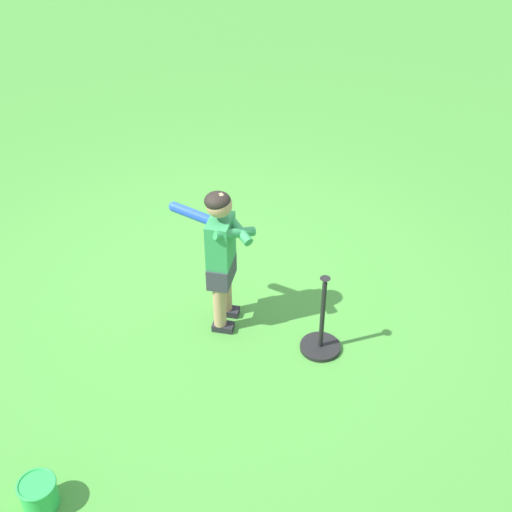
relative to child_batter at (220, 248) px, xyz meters
name	(u,v)px	position (x,y,z in m)	size (l,w,h in m)	color
ground_plane	(217,291)	(-0.30, 0.16, -0.65)	(40.00, 40.00, 0.00)	#479338
child_batter	(220,248)	(0.00, 0.00, 0.00)	(0.58, 0.37, 1.08)	#232328
batting_tee	(321,337)	(0.65, 0.36, -0.55)	(0.28, 0.28, 0.62)	black
toy_bucket	(39,494)	(0.61, -1.67, -0.55)	(0.22, 0.22, 0.19)	green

